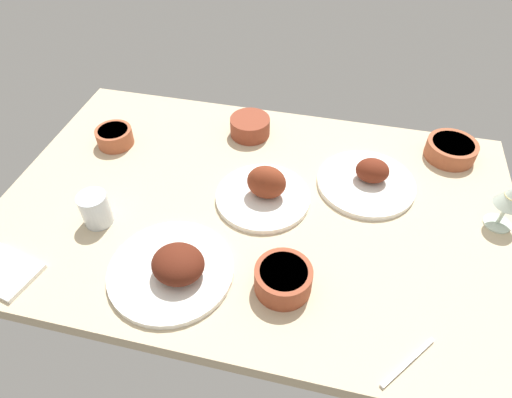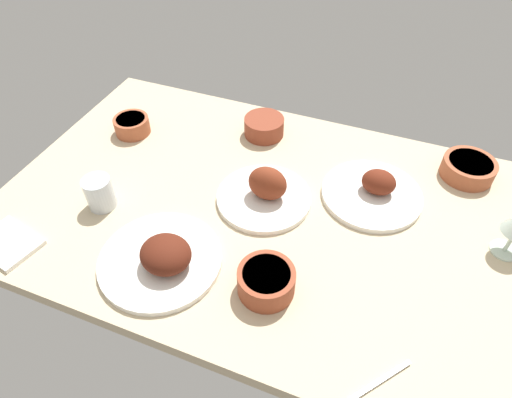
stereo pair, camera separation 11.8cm
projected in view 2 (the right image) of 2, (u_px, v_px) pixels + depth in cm
name	position (u px, v px, depth cm)	size (l,w,h in cm)	color
dining_table	(256.00, 209.00, 121.39)	(140.00, 90.00, 4.00)	#C6B28E
plate_center_main	(373.00, 191.00, 120.81)	(27.71, 27.71, 8.41)	white
plate_near_viewer	(163.00, 258.00, 103.81)	(29.85, 29.85, 9.11)	white
plate_far_side	(265.00, 192.00, 119.00)	(26.10, 26.10, 11.09)	white
bowl_potatoes	(468.00, 168.00, 126.16)	(14.92, 14.92, 5.31)	#A35133
bowl_onions	(132.00, 125.00, 140.87)	(11.19, 11.19, 5.40)	#A35133
bowl_cream	(264.00, 126.00, 139.93)	(12.73, 12.73, 5.96)	brown
bowl_pasta	(266.00, 281.00, 98.34)	(13.20, 13.20, 6.40)	brown
water_tumbler	(99.00, 193.00, 116.51)	(7.50, 7.50, 9.16)	silver
folded_napkin	(8.00, 243.00, 109.59)	(15.27, 11.30, 1.20)	white
fork_loose	(379.00, 382.00, 85.47)	(16.03, 0.90, 0.80)	silver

